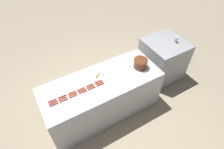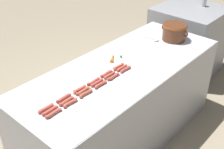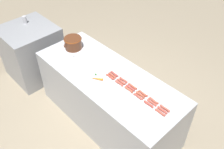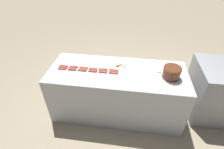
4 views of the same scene
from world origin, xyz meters
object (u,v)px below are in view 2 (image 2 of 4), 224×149
(hot_dog_2, at_px, (80,89))
(hot_dog_7, at_px, (66,101))
(hot_dog_12, at_px, (53,113))
(bean_pot, at_px, (175,31))
(carrot, at_px, (113,57))
(soda_can, at_px, (204,2))
(hot_dog_8, at_px, (83,91))
(hot_dog_10, at_px, (110,75))
(hot_dog_3, at_px, (93,81))
(hot_dog_14, at_px, (86,93))
(back_cabinet, at_px, (187,41))
(hot_dog_13, at_px, (70,103))
(hot_dog_11, at_px, (122,68))
(hot_dog_15, at_px, (101,84))
(hot_dog_4, at_px, (106,74))
(serving_spoon, at_px, (153,39))
(hot_dog_1, at_px, (64,98))
(hot_dog_5, at_px, (118,67))
(hot_dog_17, at_px, (126,69))
(hot_dog_6, at_px, (50,111))
(hot_dog_16, at_px, (113,77))
(hot_dog_9, at_px, (97,83))

(hot_dog_2, bearing_deg, hot_dog_7, -76.50)
(hot_dog_12, height_order, bean_pot, bean_pot)
(carrot, xyz_separation_m, soda_can, (0.01, 1.81, 0.11))
(soda_can, bearing_deg, hot_dog_8, -85.66)
(hot_dog_2, xyz_separation_m, hot_dog_10, (0.04, 0.32, 0.00))
(hot_dog_2, bearing_deg, hot_dog_3, 89.76)
(hot_dog_14, bearing_deg, bean_pot, 91.04)
(back_cabinet, xyz_separation_m, hot_dog_12, (0.30, -2.55, 0.43))
(hot_dog_7, distance_m, hot_dog_13, 0.04)
(hot_dog_11, height_order, carrot, carrot)
(hot_dog_15, bearing_deg, hot_dog_4, 116.83)
(serving_spoon, bearing_deg, hot_dog_14, -80.96)
(hot_dog_3, xyz_separation_m, serving_spoon, (-0.11, 1.02, -0.01))
(hot_dog_1, height_order, hot_dog_4, same)
(hot_dog_2, distance_m, hot_dog_5, 0.48)
(hot_dog_4, xyz_separation_m, hot_dog_13, (0.08, -0.49, 0.00))
(hot_dog_7, relative_size, hot_dog_14, 1.00)
(hot_dog_7, height_order, hot_dog_12, same)
(hot_dog_2, distance_m, soda_can, 2.39)
(hot_dog_4, height_order, hot_dog_5, same)
(hot_dog_3, height_order, hot_dog_5, same)
(hot_dog_12, xyz_separation_m, hot_dog_15, (-0.00, 0.49, 0.00))
(hot_dog_4, relative_size, hot_dog_7, 1.00)
(hot_dog_11, xyz_separation_m, hot_dog_14, (0.04, -0.49, 0.00))
(hot_dog_1, xyz_separation_m, hot_dog_17, (0.08, 0.65, 0.00))
(bean_pot, bearing_deg, serving_spoon, -137.07)
(hot_dog_17, relative_size, serving_spoon, 0.53)
(back_cabinet, height_order, hot_dog_15, back_cabinet)
(hot_dog_1, relative_size, hot_dog_7, 1.00)
(hot_dog_6, distance_m, hot_dog_17, 0.81)
(hot_dog_2, bearing_deg, hot_dog_4, 90.13)
(hot_dog_4, xyz_separation_m, soda_can, (-0.14, 2.07, 0.11))
(hot_dog_4, xyz_separation_m, hot_dog_16, (0.08, 0.00, 0.00))
(hot_dog_7, bearing_deg, back_cabinet, 96.26)
(hot_dog_11, bearing_deg, hot_dog_5, -173.22)
(hot_dog_11, bearing_deg, hot_dog_9, -89.69)
(back_cabinet, bearing_deg, hot_dog_2, -84.32)
(hot_dog_2, relative_size, hot_dog_9, 1.00)
(hot_dog_9, xyz_separation_m, hot_dog_16, (0.04, 0.16, 0.00))
(hot_dog_3, bearing_deg, soda_can, 93.65)
(hot_dog_12, bearing_deg, hot_dog_13, 90.78)
(hot_dog_4, height_order, hot_dog_17, same)
(bean_pot, bearing_deg, hot_dog_8, -90.61)
(hot_dog_6, bearing_deg, serving_spoon, 95.70)
(hot_dog_11, bearing_deg, hot_dog_12, -86.92)
(back_cabinet, height_order, soda_can, soda_can)
(hot_dog_13, bearing_deg, soda_can, 94.94)
(hot_dog_6, height_order, hot_dog_17, same)
(hot_dog_13, height_order, soda_can, soda_can)
(hot_dog_11, relative_size, hot_dog_12, 1.00)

